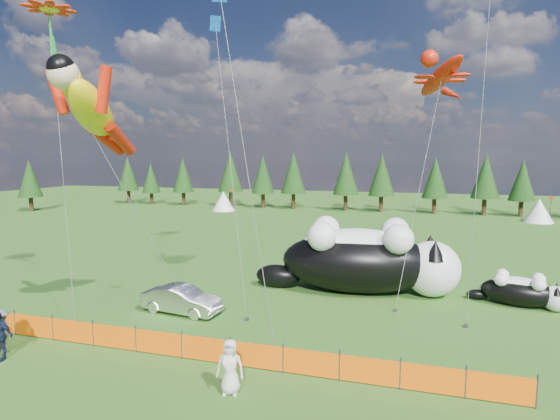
% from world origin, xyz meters
% --- Properties ---
extents(ground, '(160.00, 160.00, 0.00)m').
position_xyz_m(ground, '(0.00, 0.00, 0.00)').
color(ground, '#113A0A').
rests_on(ground, ground).
extents(safety_fence, '(22.06, 0.06, 1.10)m').
position_xyz_m(safety_fence, '(0.00, -3.00, 0.50)').
color(safety_fence, '#262626').
rests_on(safety_fence, ground).
extents(tree_line, '(90.00, 4.00, 8.00)m').
position_xyz_m(tree_line, '(0.00, 45.00, 4.00)').
color(tree_line, black).
rests_on(tree_line, ground).
extents(festival_tents, '(50.00, 3.20, 2.80)m').
position_xyz_m(festival_tents, '(11.00, 40.00, 1.40)').
color(festival_tents, white).
rests_on(festival_tents, ground).
extents(cat_large, '(11.49, 4.76, 4.15)m').
position_xyz_m(cat_large, '(4.97, 7.30, 1.97)').
color(cat_large, black).
rests_on(cat_large, ground).
extents(cat_small, '(4.71, 2.47, 1.72)m').
position_xyz_m(cat_small, '(12.90, 7.13, 0.82)').
color(cat_small, black).
rests_on(cat_small, ground).
extents(car, '(4.16, 1.85, 1.33)m').
position_xyz_m(car, '(-3.43, 1.41, 0.66)').
color(car, silver).
rests_on(car, ground).
extents(spectator_d, '(1.22, 1.15, 1.72)m').
position_xyz_m(spectator_d, '(-8.12, -4.40, 0.86)').
color(spectator_d, '#515256').
rests_on(spectator_d, ground).
extents(spectator_e, '(0.98, 0.74, 1.81)m').
position_xyz_m(spectator_e, '(1.72, -4.78, 0.91)').
color(spectator_e, silver).
rests_on(spectator_e, ground).
extents(superhero_kite, '(5.74, 6.83, 12.15)m').
position_xyz_m(superhero_kite, '(-5.82, -1.42, 9.57)').
color(superhero_kite, yellow).
rests_on(superhero_kite, ground).
extents(gecko_kite, '(5.69, 10.58, 14.53)m').
position_xyz_m(gecko_kite, '(8.75, 11.35, 12.40)').
color(gecko_kite, red).
rests_on(gecko_kite, ground).
extents(flower_kite, '(5.17, 5.03, 15.53)m').
position_xyz_m(flower_kite, '(-10.29, 1.39, 14.75)').
color(flower_kite, red).
rests_on(flower_kite, ground).
extents(diamond_kite_a, '(4.38, 5.85, 16.51)m').
position_xyz_m(diamond_kite_a, '(-3.62, 6.47, 14.56)').
color(diamond_kite_a, blue).
rests_on(diamond_kite_a, ground).
extents(diamond_kite_c, '(2.61, 0.56, 14.01)m').
position_xyz_m(diamond_kite_c, '(0.71, -2.62, 12.62)').
color(diamond_kite_c, blue).
rests_on(diamond_kite_c, ground).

